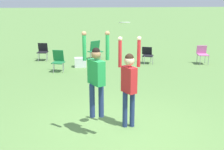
{
  "coord_description": "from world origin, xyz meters",
  "views": [
    {
      "loc": [
        -0.85,
        -6.81,
        3.21
      ],
      "look_at": [
        -0.14,
        0.29,
        1.3
      ],
      "focal_mm": 50.0,
      "sensor_mm": 36.0,
      "label": 1
    }
  ],
  "objects_px": {
    "person_defending": "(129,80)",
    "cooler_box": "(80,62)",
    "frisbee": "(124,23)",
    "camping_chair_2": "(58,59)",
    "person_jumping": "(96,73)",
    "camping_chair_4": "(95,49)",
    "camping_chair_3": "(43,50)",
    "camping_chair_0": "(202,53)",
    "camping_chair_1": "(147,54)"
  },
  "relations": [
    {
      "from": "frisbee",
      "to": "camping_chair_1",
      "type": "bearing_deg",
      "value": 73.78
    },
    {
      "from": "person_jumping",
      "to": "camping_chair_3",
      "type": "bearing_deg",
      "value": -13.97
    },
    {
      "from": "frisbee",
      "to": "person_defending",
      "type": "bearing_deg",
      "value": 62.26
    },
    {
      "from": "camping_chair_3",
      "to": "camping_chair_2",
      "type": "bearing_deg",
      "value": 120.68
    },
    {
      "from": "person_jumping",
      "to": "camping_chair_1",
      "type": "distance_m",
      "value": 7.86
    },
    {
      "from": "frisbee",
      "to": "camping_chair_1",
      "type": "distance_m",
      "value": 7.79
    },
    {
      "from": "frisbee",
      "to": "camping_chair_3",
      "type": "distance_m",
      "value": 9.02
    },
    {
      "from": "person_defending",
      "to": "camping_chair_0",
      "type": "bearing_deg",
      "value": 117.59
    },
    {
      "from": "person_jumping",
      "to": "frisbee",
      "type": "xyz_separation_m",
      "value": [
        0.62,
        0.11,
        1.08
      ]
    },
    {
      "from": "frisbee",
      "to": "cooler_box",
      "type": "distance_m",
      "value": 7.2
    },
    {
      "from": "camping_chair_0",
      "to": "cooler_box",
      "type": "height_order",
      "value": "camping_chair_0"
    },
    {
      "from": "person_defending",
      "to": "camping_chair_2",
      "type": "relative_size",
      "value": 2.52
    },
    {
      "from": "frisbee",
      "to": "camping_chair_4",
      "type": "xyz_separation_m",
      "value": [
        -0.26,
        8.39,
        -2.08
      ]
    },
    {
      "from": "person_jumping",
      "to": "person_defending",
      "type": "relative_size",
      "value": 0.87
    },
    {
      "from": "camping_chair_3",
      "to": "camping_chair_4",
      "type": "xyz_separation_m",
      "value": [
        2.53,
        0.07,
        -0.0
      ]
    },
    {
      "from": "frisbee",
      "to": "cooler_box",
      "type": "height_order",
      "value": "frisbee"
    },
    {
      "from": "person_jumping",
      "to": "camping_chair_1",
      "type": "height_order",
      "value": "person_jumping"
    },
    {
      "from": "person_jumping",
      "to": "camping_chair_1",
      "type": "xyz_separation_m",
      "value": [
        2.72,
        7.3,
        -1.05
      ]
    },
    {
      "from": "person_defending",
      "to": "frisbee",
      "type": "height_order",
      "value": "frisbee"
    },
    {
      "from": "person_jumping",
      "to": "person_defending",
      "type": "height_order",
      "value": "person_jumping"
    },
    {
      "from": "frisbee",
      "to": "camping_chair_0",
      "type": "bearing_deg",
      "value": 56.22
    },
    {
      "from": "camping_chair_0",
      "to": "camping_chair_4",
      "type": "height_order",
      "value": "camping_chair_4"
    },
    {
      "from": "camping_chair_2",
      "to": "camping_chair_4",
      "type": "relative_size",
      "value": 1.0
    },
    {
      "from": "person_jumping",
      "to": "cooler_box",
      "type": "bearing_deg",
      "value": -25.29
    },
    {
      "from": "frisbee",
      "to": "camping_chair_0",
      "type": "relative_size",
      "value": 0.29
    },
    {
      "from": "person_defending",
      "to": "camping_chair_0",
      "type": "relative_size",
      "value": 2.66
    },
    {
      "from": "person_jumping",
      "to": "camping_chair_2",
      "type": "relative_size",
      "value": 2.2
    },
    {
      "from": "camping_chair_4",
      "to": "camping_chair_0",
      "type": "bearing_deg",
      "value": 125.92
    },
    {
      "from": "camping_chair_2",
      "to": "camping_chair_4",
      "type": "bearing_deg",
      "value": -108.49
    },
    {
      "from": "person_defending",
      "to": "cooler_box",
      "type": "relative_size",
      "value": 4.35
    },
    {
      "from": "person_jumping",
      "to": "frisbee",
      "type": "height_order",
      "value": "frisbee"
    },
    {
      "from": "person_jumping",
      "to": "camping_chair_4",
      "type": "relative_size",
      "value": 2.21
    },
    {
      "from": "person_jumping",
      "to": "camping_chair_4",
      "type": "xyz_separation_m",
      "value": [
        0.36,
        8.5,
        -1.0
      ]
    },
    {
      "from": "camping_chair_3",
      "to": "cooler_box",
      "type": "bearing_deg",
      "value": 147.7
    },
    {
      "from": "camping_chair_3",
      "to": "cooler_box",
      "type": "xyz_separation_m",
      "value": [
        1.79,
        -1.59,
        -0.28
      ]
    },
    {
      "from": "camping_chair_1",
      "to": "camping_chair_3",
      "type": "bearing_deg",
      "value": 7.93
    },
    {
      "from": "person_jumping",
      "to": "cooler_box",
      "type": "height_order",
      "value": "person_jumping"
    },
    {
      "from": "camping_chair_2",
      "to": "camping_chair_3",
      "type": "bearing_deg",
      "value": -51.95
    },
    {
      "from": "person_jumping",
      "to": "camping_chair_4",
      "type": "distance_m",
      "value": 8.56
    },
    {
      "from": "person_defending",
      "to": "camping_chair_3",
      "type": "distance_m",
      "value": 8.56
    },
    {
      "from": "person_jumping",
      "to": "person_defending",
      "type": "bearing_deg",
      "value": -90.0
    },
    {
      "from": "cooler_box",
      "to": "camping_chair_4",
      "type": "bearing_deg",
      "value": 66.24
    },
    {
      "from": "person_jumping",
      "to": "camping_chair_0",
      "type": "bearing_deg",
      "value": -65.17
    },
    {
      "from": "camping_chair_2",
      "to": "cooler_box",
      "type": "height_order",
      "value": "camping_chair_2"
    },
    {
      "from": "camping_chair_4",
      "to": "person_jumping",
      "type": "bearing_deg",
      "value": 51.47
    },
    {
      "from": "person_defending",
      "to": "camping_chair_0",
      "type": "height_order",
      "value": "person_defending"
    },
    {
      "from": "frisbee",
      "to": "camping_chair_2",
      "type": "bearing_deg",
      "value": 107.38
    },
    {
      "from": "camping_chair_0",
      "to": "camping_chair_2",
      "type": "xyz_separation_m",
      "value": [
        -6.46,
        -0.76,
        -0.01
      ]
    },
    {
      "from": "camping_chair_0",
      "to": "camping_chair_2",
      "type": "relative_size",
      "value": 0.95
    },
    {
      "from": "person_defending",
      "to": "frisbee",
      "type": "relative_size",
      "value": 9.07
    }
  ]
}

